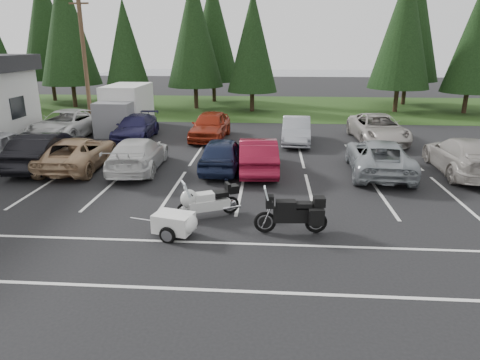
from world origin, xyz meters
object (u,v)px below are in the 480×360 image
(car_near_3, at_px, (138,154))
(car_near_7, at_px, (464,156))
(car_near_4, at_px, (222,154))
(car_near_5, at_px, (258,155))
(car_near_6, at_px, (379,157))
(car_far_1, at_px, (136,127))
(car_far_4, at_px, (378,128))
(adventure_motorcycle, at_px, (291,210))
(touring_motorcycle, at_px, (208,198))
(utility_pole, at_px, (84,57))
(car_far_3, at_px, (296,130))
(car_near_2, at_px, (78,153))
(car_near_0, at_px, (3,146))
(car_far_2, at_px, (210,125))
(car_near_1, at_px, (47,150))
(box_truck, at_px, (123,109))
(cargo_trailer, at_px, (174,225))
(car_far_0, at_px, (67,124))

(car_near_3, bearing_deg, car_near_7, 178.79)
(car_near_4, bearing_deg, car_near_5, 175.15)
(car_near_6, relative_size, car_far_1, 1.11)
(car_near_4, xyz_separation_m, car_far_4, (8.43, 6.41, 0.03))
(car_near_5, height_order, car_near_7, car_near_7)
(car_far_4, height_order, adventure_motorcycle, car_far_4)
(car_near_3, distance_m, touring_motorcycle, 6.61)
(car_near_3, relative_size, car_near_6, 0.93)
(utility_pole, bearing_deg, touring_motorcycle, -54.71)
(car_near_7, xyz_separation_m, car_far_4, (-2.30, 6.25, -0.02))
(car_near_7, height_order, car_far_3, car_near_7)
(car_near_2, distance_m, touring_motorcycle, 8.68)
(car_far_3, bearing_deg, car_near_0, -157.15)
(car_near_2, xyz_separation_m, car_far_1, (0.78, 6.27, -0.01))
(touring_motorcycle, bearing_deg, car_far_4, 30.77)
(utility_pole, relative_size, car_far_3, 2.01)
(car_near_3, relative_size, car_near_7, 0.91)
(car_near_3, distance_m, adventure_motorcycle, 9.21)
(car_near_3, bearing_deg, adventure_motorcycle, 133.46)
(car_near_7, relative_size, car_far_1, 1.14)
(car_near_6, relative_size, car_far_2, 1.13)
(adventure_motorcycle, bearing_deg, car_near_2, 142.24)
(car_near_1, height_order, car_near_4, car_near_1)
(car_far_3, xyz_separation_m, car_far_4, (4.78, 0.67, 0.05))
(car_near_0, height_order, car_near_3, car_near_0)
(box_truck, height_order, car_near_2, box_truck)
(car_near_5, bearing_deg, touring_motorcycle, 70.84)
(car_near_5, relative_size, car_far_1, 0.96)
(car_near_3, distance_m, car_far_2, 7.13)
(car_near_5, bearing_deg, car_near_2, -3.67)
(car_near_2, height_order, car_near_5, car_near_5)
(car_near_4, bearing_deg, car_far_1, -44.99)
(adventure_motorcycle, bearing_deg, car_near_3, 132.67)
(car_far_2, distance_m, cargo_trailer, 13.65)
(car_near_5, xyz_separation_m, car_near_7, (9.10, 0.33, 0.04))
(cargo_trailer, bearing_deg, car_near_3, 129.23)
(car_near_0, height_order, car_near_1, car_near_1)
(adventure_motorcycle, bearing_deg, car_near_0, 148.50)
(car_near_2, bearing_deg, car_near_5, 177.86)
(car_near_2, relative_size, car_near_5, 1.11)
(utility_pole, distance_m, car_near_0, 8.52)
(car_far_0, height_order, car_far_4, car_far_0)
(car_near_0, relative_size, car_far_0, 0.77)
(car_near_0, xyz_separation_m, car_near_3, (6.93, -0.81, -0.05))
(car_near_3, xyz_separation_m, car_near_4, (3.82, 0.27, 0.02))
(car_near_4, xyz_separation_m, car_far_0, (-10.20, 6.15, 0.07))
(utility_pole, xyz_separation_m, cargo_trailer, (8.78, -15.16, -4.32))
(box_truck, bearing_deg, car_near_0, -112.70)
(utility_pole, distance_m, car_near_1, 9.10)
(car_near_0, bearing_deg, car_near_2, 168.05)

